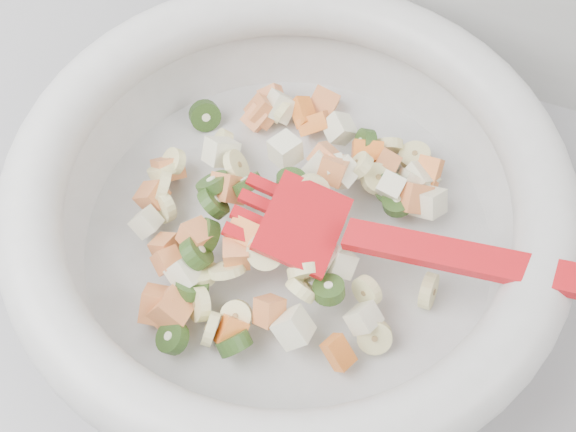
% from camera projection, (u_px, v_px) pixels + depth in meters
% --- Properties ---
extents(counter, '(2.00, 0.60, 0.90)m').
position_uv_depth(counter, '(156.00, 397.00, 0.98)').
color(counter, gray).
rests_on(counter, ground).
extents(mixing_bowl, '(0.46, 0.41, 0.12)m').
position_uv_depth(mixing_bowl, '(288.00, 206.00, 0.53)').
color(mixing_bowl, beige).
rests_on(mixing_bowl, counter).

